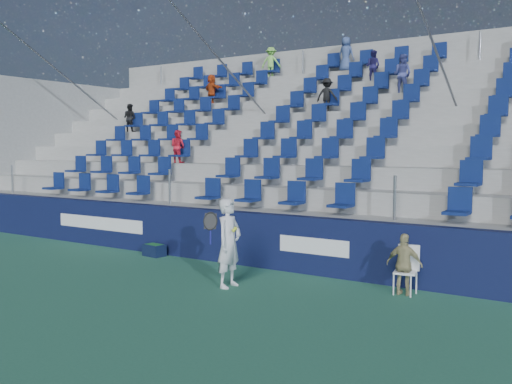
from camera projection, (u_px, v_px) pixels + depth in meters
ground at (160, 296)px, 10.17m from camera, size 70.00×70.00×0.00m
sponsor_wall at (257, 240)px, 12.74m from camera, size 24.00×0.32×1.20m
grandstand at (352, 165)px, 16.86m from camera, size 24.00×8.17×6.63m
tennis_player at (229, 243)px, 10.81m from camera, size 0.69×0.65×1.70m
line_judge_chair at (407, 266)px, 10.35m from camera, size 0.46×0.47×0.89m
line_judge at (404, 264)px, 10.23m from camera, size 0.66×0.29×1.12m
ball_bin at (154, 250)px, 13.96m from camera, size 0.56×0.41×0.30m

